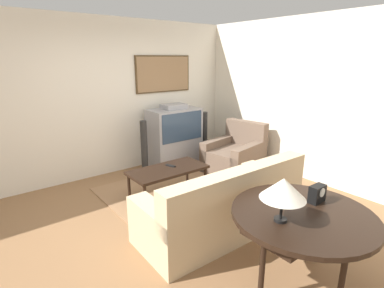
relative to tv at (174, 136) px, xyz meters
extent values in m
plane|color=#8E6642|center=(-1.24, -1.75, -0.57)|extent=(12.00, 12.00, 0.00)
cube|color=silver|center=(-1.24, 0.38, 0.78)|extent=(12.00, 0.06, 2.70)
cube|color=#4C381E|center=(0.00, 0.33, 1.17)|extent=(1.20, 0.03, 0.69)
cube|color=#93704C|center=(0.00, 0.32, 1.17)|extent=(1.15, 0.01, 0.64)
cube|color=silver|center=(1.39, -1.75, 0.78)|extent=(0.06, 12.00, 2.70)
cube|color=#99704C|center=(-0.80, -1.07, -0.56)|extent=(1.93, 1.84, 0.01)
cube|color=#9E9EA3|center=(0.00, 0.00, -0.32)|extent=(0.99, 0.54, 0.50)
cube|color=#9E9EA3|center=(0.00, 0.00, 0.23)|extent=(0.99, 0.54, 0.61)
cube|color=#2D425B|center=(0.00, -0.27, 0.23)|extent=(0.89, 0.01, 0.54)
cube|color=#9E9EA3|center=(0.00, 0.00, 0.58)|extent=(0.45, 0.30, 0.09)
cube|color=#CCB289|center=(-0.91, -2.27, -0.36)|extent=(2.06, 0.88, 0.41)
cube|color=#CCB289|center=(-0.92, -2.58, 0.07)|extent=(2.04, 0.26, 0.47)
cube|color=#CCB289|center=(-0.01, -2.29, -0.28)|extent=(0.26, 0.85, 0.57)
cube|color=#CCB289|center=(-1.81, -2.25, -0.28)|extent=(0.26, 0.85, 0.57)
cube|color=gray|center=(-0.46, -2.46, 0.01)|extent=(0.36, 0.13, 0.34)
cube|color=gray|center=(-1.37, -2.44, 0.01)|extent=(0.36, 0.13, 0.34)
cube|color=brown|center=(0.65, -0.97, -0.36)|extent=(1.12, 1.00, 0.42)
cube|color=brown|center=(1.05, -0.90, 0.08)|extent=(0.32, 0.86, 0.46)
cube|color=brown|center=(0.59, -0.64, -0.29)|extent=(1.00, 0.33, 0.56)
cube|color=brown|center=(0.71, -1.31, -0.29)|extent=(1.00, 0.33, 0.56)
cube|color=black|center=(-0.91, -1.14, -0.14)|extent=(1.16, 0.56, 0.04)
cylinder|color=black|center=(-1.44, -1.37, -0.36)|extent=(0.04, 0.04, 0.41)
cylinder|color=black|center=(-0.38, -1.37, -0.36)|extent=(0.04, 0.04, 0.41)
cylinder|color=black|center=(-1.44, -0.90, -0.36)|extent=(0.04, 0.04, 0.41)
cylinder|color=black|center=(-0.38, -0.90, -0.36)|extent=(0.04, 0.04, 0.41)
cylinder|color=black|center=(-0.98, -3.38, 0.14)|extent=(1.25, 1.25, 0.04)
cube|color=black|center=(-0.98, -3.38, 0.08)|extent=(1.06, 0.50, 0.08)
cylinder|color=black|center=(-1.41, -3.32, -0.23)|extent=(0.05, 0.05, 0.68)
cylinder|color=black|center=(-0.54, -3.32, -0.23)|extent=(0.05, 0.05, 0.68)
cylinder|color=black|center=(-0.98, -3.79, -0.23)|extent=(0.05, 0.05, 0.68)
cylinder|color=black|center=(-1.25, -3.34, 0.17)|extent=(0.11, 0.11, 0.02)
cylinder|color=black|center=(-1.25, -3.34, 0.35)|extent=(0.02, 0.02, 0.32)
cone|color=silver|center=(-1.25, -3.34, 0.45)|extent=(0.37, 0.37, 0.17)
cube|color=black|center=(-0.70, -3.34, 0.24)|extent=(0.17, 0.09, 0.17)
cylinder|color=white|center=(-0.70, -3.39, 0.27)|extent=(0.09, 0.01, 0.09)
cube|color=black|center=(-0.83, -1.08, -0.11)|extent=(0.09, 0.17, 0.02)
cylinder|color=black|center=(-0.71, -0.07, -0.56)|extent=(0.20, 0.20, 0.02)
cylinder|color=#2D2D2D|center=(-0.71, -0.07, -0.08)|extent=(0.12, 0.12, 0.98)
cylinder|color=black|center=(0.71, -0.07, -0.56)|extent=(0.20, 0.20, 0.02)
cylinder|color=#2D2D2D|center=(0.71, -0.07, -0.08)|extent=(0.12, 0.12, 0.98)
camera|label=1|loc=(-3.20, -4.63, 1.47)|focal=28.00mm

